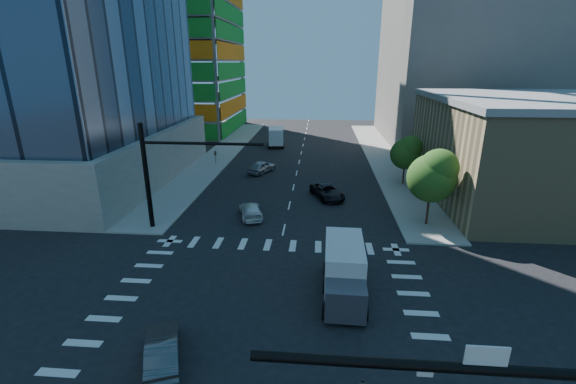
# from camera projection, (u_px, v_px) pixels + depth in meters

# --- Properties ---
(ground) EXTENTS (160.00, 160.00, 0.00)m
(ground) POSITION_uv_depth(u_px,v_px,m) (264.00, 316.00, 21.93)
(ground) COLOR black
(ground) RESTS_ON ground
(road_markings) EXTENTS (20.00, 20.00, 0.01)m
(road_markings) POSITION_uv_depth(u_px,v_px,m) (264.00, 316.00, 21.93)
(road_markings) COLOR silver
(road_markings) RESTS_ON ground
(sidewalk_ne) EXTENTS (5.00, 60.00, 0.15)m
(sidewalk_ne) POSITION_uv_depth(u_px,v_px,m) (382.00, 157.00, 58.70)
(sidewalk_ne) COLOR gray
(sidewalk_ne) RESTS_ON ground
(sidewalk_nw) EXTENTS (5.00, 60.00, 0.15)m
(sidewalk_nw) POSITION_uv_depth(u_px,v_px,m) (222.00, 154.00, 60.67)
(sidewalk_nw) COLOR gray
(sidewalk_nw) RESTS_ON ground
(construction_building) EXTENTS (25.16, 34.50, 70.60)m
(construction_building) POSITION_uv_depth(u_px,v_px,m) (167.00, 3.00, 74.71)
(construction_building) COLOR slate
(construction_building) RESTS_ON ground
(commercial_building) EXTENTS (20.50, 22.50, 10.60)m
(commercial_building) POSITION_uv_depth(u_px,v_px,m) (538.00, 150.00, 39.04)
(commercial_building) COLOR tan
(commercial_building) RESTS_ON ground
(bg_building_ne) EXTENTS (24.00, 30.00, 28.00)m
(bg_building_ne) POSITION_uv_depth(u_px,v_px,m) (460.00, 61.00, 67.27)
(bg_building_ne) COLOR #635F59
(bg_building_ne) RESTS_ON ground
(signal_mast_nw) EXTENTS (10.20, 0.40, 9.00)m
(signal_mast_nw) POSITION_uv_depth(u_px,v_px,m) (163.00, 167.00, 31.83)
(signal_mast_nw) COLOR black
(signal_mast_nw) RESTS_ON sidewalk_nw
(tree_south) EXTENTS (4.16, 4.16, 6.82)m
(tree_south) POSITION_uv_depth(u_px,v_px,m) (434.00, 175.00, 32.57)
(tree_south) COLOR #382316
(tree_south) RESTS_ON sidewalk_ne
(tree_north) EXTENTS (3.54, 3.52, 5.78)m
(tree_north) POSITION_uv_depth(u_px,v_px,m) (407.00, 152.00, 44.10)
(tree_north) COLOR #382316
(tree_north) RESTS_ON sidewalk_ne
(car_nb_far) EXTENTS (4.15, 5.65, 1.43)m
(car_nb_far) POSITION_uv_depth(u_px,v_px,m) (327.00, 192.00, 40.84)
(car_nb_far) COLOR black
(car_nb_far) RESTS_ON ground
(car_sb_near) EXTENTS (3.11, 4.90, 1.32)m
(car_sb_near) POSITION_uv_depth(u_px,v_px,m) (251.00, 210.00, 35.85)
(car_sb_near) COLOR white
(car_sb_near) RESTS_ON ground
(car_sb_mid) EXTENTS (3.58, 5.02, 1.59)m
(car_sb_mid) POSITION_uv_depth(u_px,v_px,m) (262.00, 167.00, 50.27)
(car_sb_mid) COLOR #979A9E
(car_sb_mid) RESTS_ON ground
(car_sb_cross) EXTENTS (2.89, 4.52, 1.41)m
(car_sb_cross) POSITION_uv_depth(u_px,v_px,m) (163.00, 349.00, 18.42)
(car_sb_cross) COLOR #48494D
(car_sb_cross) RESTS_ON ground
(box_truck_near) EXTENTS (2.68, 6.03, 3.13)m
(box_truck_near) POSITION_uv_depth(u_px,v_px,m) (344.00, 277.00, 23.36)
(box_truck_near) COLOR black
(box_truck_near) RESTS_ON ground
(box_truck_far) EXTENTS (3.30, 6.35, 3.19)m
(box_truck_far) POSITION_uv_depth(u_px,v_px,m) (276.00, 137.00, 66.55)
(box_truck_far) COLOR black
(box_truck_far) RESTS_ON ground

